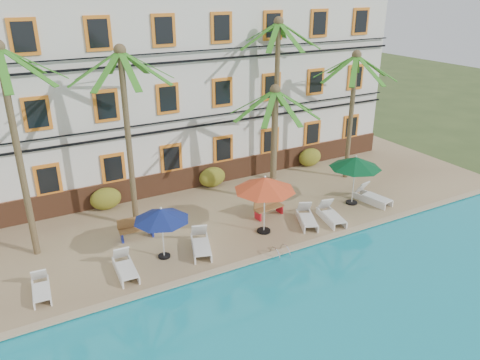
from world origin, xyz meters
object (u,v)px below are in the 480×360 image
palm_c (274,126)px  palm_d (277,80)px  umbrella_blue (161,215)px  palm_e (353,97)px  palm_b (126,115)px  umbrella_green (356,163)px  palm_a (13,126)px  bench_left (136,228)px  lounger_f (372,196)px  lounger_b (125,267)px  lounger_d (307,218)px  umbrella_red (265,184)px  bench_right (268,206)px  pool_ladder (280,254)px  lounger_c (201,244)px  lounger_e (331,215)px  lounger_a (41,288)px

palm_c → palm_d: (1.63, 2.36, 1.65)m
palm_c → umbrella_blue: size_ratio=2.65×
palm_e → palm_c: bearing=-173.6°
palm_b → umbrella_green: palm_b is taller
umbrella_blue → palm_b: bearing=92.8°
palm_a → bench_left: size_ratio=5.49×
lounger_f → bench_left: bearing=169.0°
palm_e → palm_b: bearing=179.5°
bench_left → lounger_b: bearing=-116.3°
umbrella_blue → lounger_b: 2.37m
umbrella_blue → lounger_b: bearing=-167.0°
lounger_b → lounger_d: size_ratio=0.95×
umbrella_red → lounger_f: size_ratio=1.31×
lounger_b → lounger_d: bearing=-0.3°
umbrella_green → bench_right: umbrella_green is taller
umbrella_red → bench_left: (-5.09, 2.24, -1.83)m
palm_b → bench_right: 7.72m
umbrella_blue → pool_ladder: bearing=-26.4°
lounger_c → bench_right: (4.11, 1.36, 0.16)m
bench_left → pool_ladder: size_ratio=2.07×
umbrella_green → lounger_e: size_ratio=1.28×
pool_ladder → bench_right: bearing=66.3°
lounger_c → lounger_f: size_ratio=1.02×
lounger_b → lounger_c: 3.21m
palm_b → palm_e: palm_b is taller
palm_c → palm_e: 5.42m
umbrella_green → lounger_c: (-8.51, -0.46, -1.87)m
umbrella_red → lounger_d: 2.95m
palm_b → palm_e: bearing=-0.5°
palm_a → palm_c: bearing=-1.6°
palm_a → pool_ladder: palm_a is taller
lounger_b → lounger_d: lounger_d is taller
palm_c → bench_left: palm_c is taller
palm_e → umbrella_green: bearing=-125.6°
lounger_d → bench_left: size_ratio=1.29×
palm_d → pool_ladder: palm_d is taller
umbrella_green → bench_left: (-10.50, 1.87, -1.71)m
lounger_b → lounger_a: bearing=177.3°
lounger_e → lounger_f: lounger_f is taller
palm_b → lounger_a: 7.50m
lounger_a → bench_right: 10.39m
palm_d → pool_ladder: bearing=-120.9°
palm_c → pool_ladder: (-2.51, -4.57, -3.90)m
palm_d → umbrella_blue: palm_d is taller
umbrella_red → lounger_e: 3.90m
palm_a → lounger_d: size_ratio=4.26×
palm_a → lounger_f: size_ratio=4.10×
umbrella_green → lounger_f: (0.98, -0.36, -1.88)m
lounger_a → lounger_d: lounger_d is taller
lounger_b → lounger_c: (3.20, 0.13, 0.02)m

